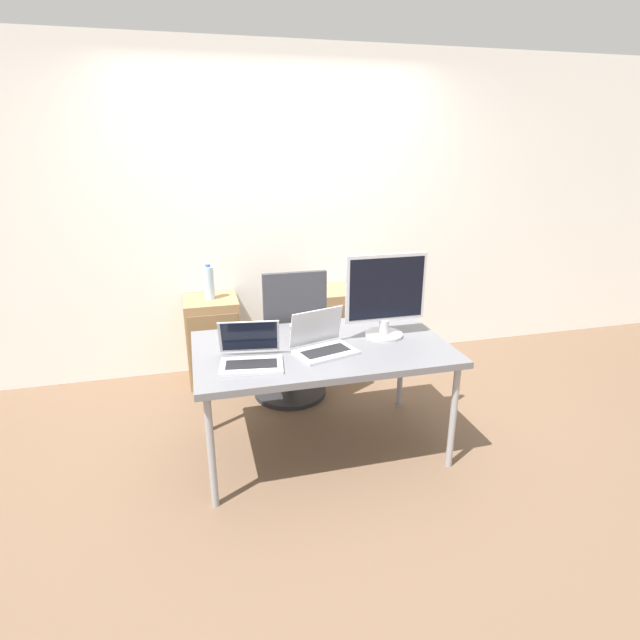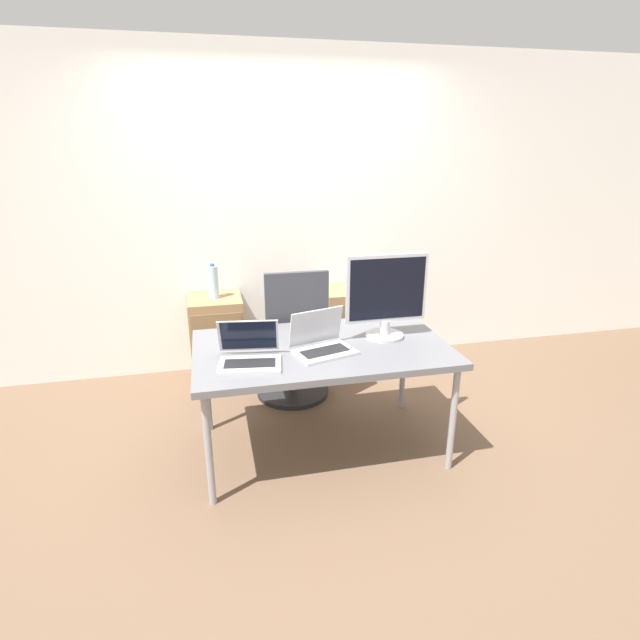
{
  "view_description": "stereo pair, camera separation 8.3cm",
  "coord_description": "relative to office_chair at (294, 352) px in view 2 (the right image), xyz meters",
  "views": [
    {
      "loc": [
        -0.71,
        -2.69,
        1.87
      ],
      "look_at": [
        0.0,
        0.04,
        0.86
      ],
      "focal_mm": 28.0,
      "sensor_mm": 36.0,
      "label": 1
    },
    {
      "loc": [
        -0.63,
        -2.71,
        1.87
      ],
      "look_at": [
        0.0,
        0.04,
        0.86
      ],
      "focal_mm": 28.0,
      "sensor_mm": 36.0,
      "label": 2
    }
  ],
  "objects": [
    {
      "name": "ground_plane",
      "position": [
        0.05,
        -0.7,
        -0.38
      ],
      "size": [
        14.0,
        14.0,
        0.0
      ],
      "primitive_type": "plane",
      "color": "brown"
    },
    {
      "name": "wall_back",
      "position": [
        0.05,
        0.73,
        0.92
      ],
      "size": [
        10.0,
        0.05,
        2.6
      ],
      "color": "white",
      "rests_on": "ground_plane"
    },
    {
      "name": "desk",
      "position": [
        0.05,
        -0.7,
        0.28
      ],
      "size": [
        1.52,
        0.89,
        0.71
      ],
      "color": "slate",
      "rests_on": "ground_plane"
    },
    {
      "name": "office_chair",
      "position": [
        0.0,
        0.0,
        0.0
      ],
      "size": [
        0.56,
        0.56,
        1.05
      ],
      "color": "#232326",
      "rests_on": "ground_plane"
    },
    {
      "name": "cabinet_left",
      "position": [
        -0.55,
        0.49,
        -0.03
      ],
      "size": [
        0.42,
        0.42,
        0.7
      ],
      "color": "#99754C",
      "rests_on": "ground_plane"
    },
    {
      "name": "cabinet_right",
      "position": [
        0.56,
        0.49,
        -0.03
      ],
      "size": [
        0.42,
        0.42,
        0.7
      ],
      "color": "#99754C",
      "rests_on": "ground_plane"
    },
    {
      "name": "water_bottle",
      "position": [
        -0.55,
        0.49,
        0.45
      ],
      "size": [
        0.08,
        0.08,
        0.28
      ],
      "color": "silver",
      "rests_on": "cabinet_left"
    },
    {
      "name": "laptop_left",
      "position": [
        -0.39,
        -0.85,
        0.38
      ],
      "size": [
        0.37,
        0.35,
        0.23
      ],
      "color": "silver",
      "rests_on": "desk"
    },
    {
      "name": "laptop_right",
      "position": [
        0.03,
        -0.78,
        0.38
      ],
      "size": [
        0.39,
        0.35,
        0.24
      ],
      "color": "silver",
      "rests_on": "desk"
    },
    {
      "name": "monitor",
      "position": [
        0.47,
        -0.65,
        0.6
      ],
      "size": [
        0.51,
        0.24,
        0.53
      ],
      "color": "#B7B7BC",
      "rests_on": "desk"
    },
    {
      "name": "coffee_cup_white",
      "position": [
        0.12,
        -0.55,
        0.38
      ],
      "size": [
        0.07,
        0.07,
        0.09
      ],
      "color": "white",
      "rests_on": "desk"
    },
    {
      "name": "coffee_cup_brown",
      "position": [
        -0.07,
        -0.57,
        0.38
      ],
      "size": [
        0.09,
        0.09,
        0.1
      ],
      "color": "brown",
      "rests_on": "desk"
    },
    {
      "name": "scissors",
      "position": [
        -0.35,
        -0.61,
        0.33
      ],
      "size": [
        0.15,
        0.12,
        0.01
      ],
      "color": "#B2B2B7",
      "rests_on": "desk"
    }
  ]
}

